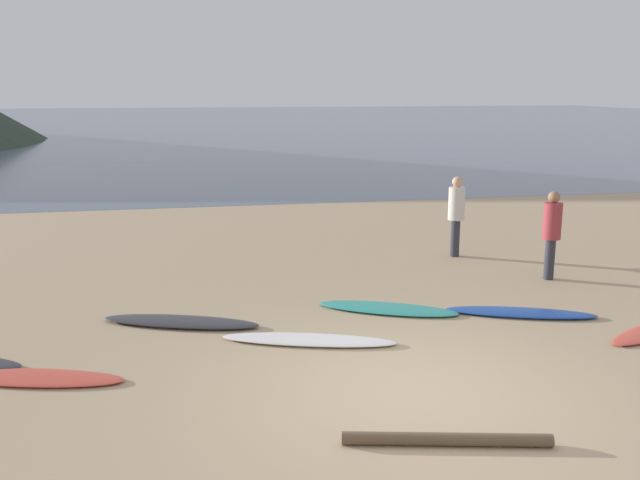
% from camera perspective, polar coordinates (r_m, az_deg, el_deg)
% --- Properties ---
extents(ground_plane, '(120.00, 120.00, 0.20)m').
position_cam_1_polar(ground_plane, '(17.33, -2.99, 1.00)').
color(ground_plane, tan).
rests_on(ground_plane, ground).
extents(ocean_water, '(140.00, 100.00, 0.01)m').
position_cam_1_polar(ocean_water, '(69.87, -9.37, 9.64)').
color(ocean_water, '#475B6B').
rests_on(ocean_water, ground).
extents(surfboard_1, '(2.23, 1.08, 0.06)m').
position_cam_1_polar(surfboard_1, '(8.89, -22.61, -10.49)').
color(surfboard_1, '#D84C38').
rests_on(surfboard_1, ground).
extents(surfboard_2, '(2.37, 1.28, 0.09)m').
position_cam_1_polar(surfboard_2, '(10.23, -11.46, -6.65)').
color(surfboard_2, '#333338').
rests_on(surfboard_2, ground).
extents(surfboard_3, '(2.41, 1.17, 0.07)m').
position_cam_1_polar(surfboard_3, '(9.37, -0.94, -8.27)').
color(surfboard_3, white).
rests_on(surfboard_3, ground).
extents(surfboard_4, '(2.21, 1.48, 0.07)m').
position_cam_1_polar(surfboard_4, '(10.69, 5.65, -5.66)').
color(surfboard_4, teal).
rests_on(surfboard_4, ground).
extents(surfboard_5, '(2.26, 1.21, 0.08)m').
position_cam_1_polar(surfboard_5, '(10.87, 16.32, -5.79)').
color(surfboard_5, '#1E479E').
rests_on(surfboard_5, ground).
extents(person_0, '(0.33, 0.33, 1.63)m').
position_cam_1_polar(person_0, '(14.08, 11.24, 2.48)').
color(person_0, '#2D2D38').
rests_on(person_0, ground).
extents(person_1, '(0.32, 0.32, 1.59)m').
position_cam_1_polar(person_1, '(12.81, 18.67, 0.96)').
color(person_1, '#2D2D38').
rests_on(person_1, ground).
extents(driftwood_log, '(2.00, 0.57, 0.13)m').
position_cam_1_polar(driftwood_log, '(6.98, 10.47, -15.93)').
color(driftwood_log, brown).
rests_on(driftwood_log, ground).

